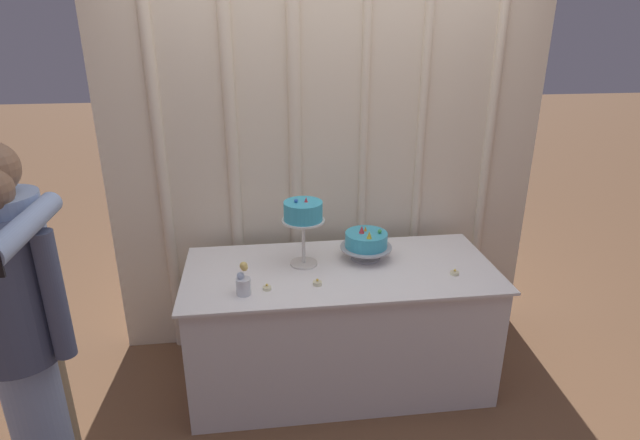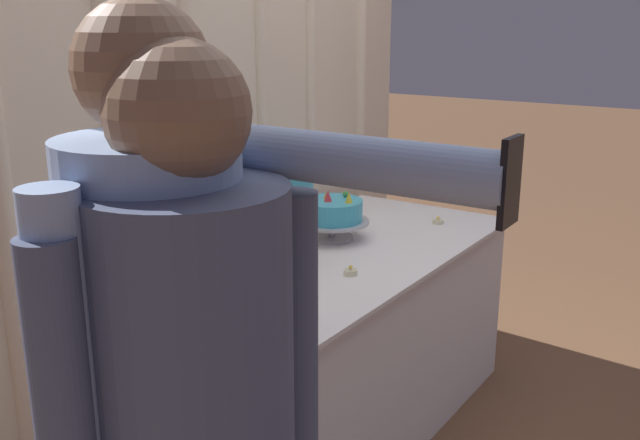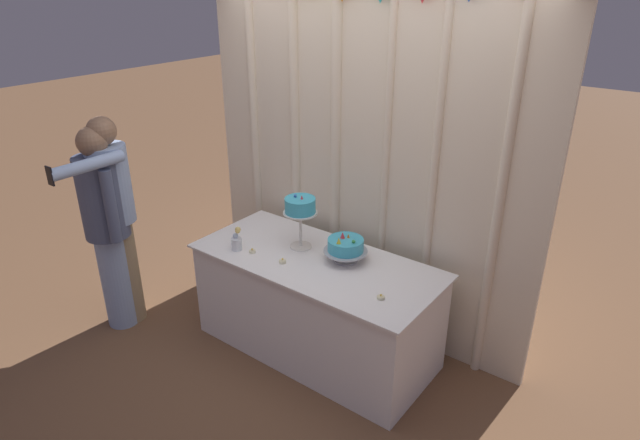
% 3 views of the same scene
% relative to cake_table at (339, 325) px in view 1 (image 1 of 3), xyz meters
% --- Properties ---
extents(ground_plane, '(24.00, 24.00, 0.00)m').
position_rel_cake_table_xyz_m(ground_plane, '(0.00, -0.10, -0.38)').
color(ground_plane, brown).
extents(draped_curtain, '(2.74, 0.17, 2.84)m').
position_rel_cake_table_xyz_m(draped_curtain, '(-0.02, 0.52, 1.18)').
color(draped_curtain, beige).
rests_on(draped_curtain, ground_plane).
extents(cake_table, '(1.76, 0.79, 0.76)m').
position_rel_cake_table_xyz_m(cake_table, '(0.00, 0.00, 0.00)').
color(cake_table, white).
rests_on(cake_table, ground_plane).
extents(cake_display_nearleft, '(0.24, 0.24, 0.41)m').
position_rel_cake_table_xyz_m(cake_display_nearleft, '(-0.20, 0.08, 0.68)').
color(cake_display_nearleft, silver).
rests_on(cake_display_nearleft, cake_table).
extents(cake_display_nearright, '(0.30, 0.30, 0.21)m').
position_rel_cake_table_xyz_m(cake_display_nearright, '(0.17, 0.11, 0.49)').
color(cake_display_nearright, '#B2B2B7').
rests_on(cake_display_nearright, cake_table).
extents(flower_vase, '(0.08, 0.08, 0.18)m').
position_rel_cake_table_xyz_m(flower_vase, '(-0.54, -0.22, 0.45)').
color(flower_vase, silver).
rests_on(flower_vase, cake_table).
extents(tealight_far_left, '(0.05, 0.05, 0.03)m').
position_rel_cake_table_xyz_m(tealight_far_left, '(-0.42, -0.19, 0.39)').
color(tealight_far_left, beige).
rests_on(tealight_far_left, cake_table).
extents(tealight_near_left, '(0.05, 0.05, 0.04)m').
position_rel_cake_table_xyz_m(tealight_near_left, '(-0.15, -0.18, 0.39)').
color(tealight_near_left, beige).
rests_on(tealight_near_left, cake_table).
extents(tealight_near_right, '(0.05, 0.05, 0.03)m').
position_rel_cake_table_xyz_m(tealight_near_right, '(0.62, -0.15, 0.39)').
color(tealight_near_right, beige).
rests_on(tealight_near_right, cake_table).
extents(guest_girl_blue_dress, '(0.46, 0.66, 1.66)m').
position_rel_cake_table_xyz_m(guest_girl_blue_dress, '(-1.43, -0.60, 0.56)').
color(guest_girl_blue_dress, '#9E8966').
rests_on(guest_girl_blue_dress, ground_plane).
extents(guest_man_pink_jacket, '(0.47, 0.41, 1.60)m').
position_rel_cake_table_xyz_m(guest_man_pink_jacket, '(-1.44, -0.67, 0.50)').
color(guest_man_pink_jacket, '#93ADD6').
rests_on(guest_man_pink_jacket, ground_plane).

